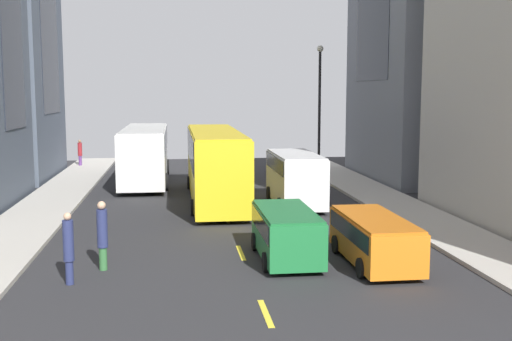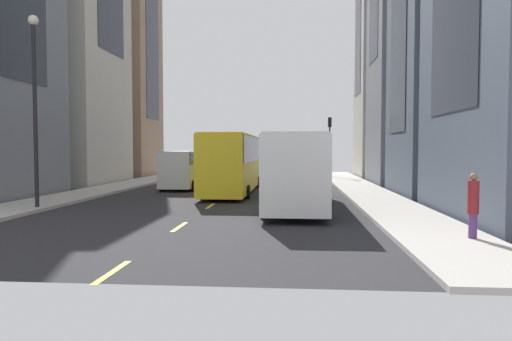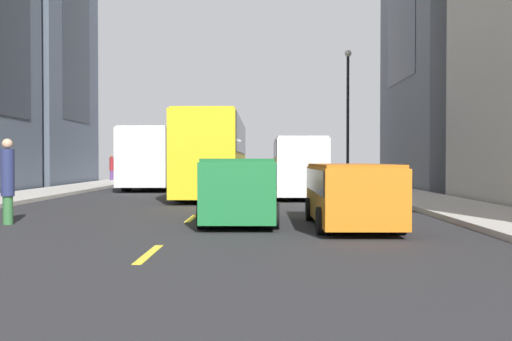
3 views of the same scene
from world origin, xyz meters
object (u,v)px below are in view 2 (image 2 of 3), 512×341
Objects in this scene: car_orange_0 at (205,169)px; pedestrian_crossing_mid at (300,167)px; pedestrian_waiting_curb at (309,167)px; car_green_1 at (233,169)px; pedestrian_walking_far at (473,204)px; city_bus_white at (295,164)px; streetcar_yellow at (234,159)px; traffic_light_near_corner at (330,135)px; delivery_van_white at (183,167)px.

car_orange_0 is 2.18× the size of pedestrian_crossing_mid.
pedestrian_crossing_mid is (0.80, 1.39, 0.04)m from pedestrian_waiting_curb.
pedestrian_walking_far reaches higher than car_green_1.
streetcar_yellow reaches higher than city_bus_white.
streetcar_yellow is 12.94m from pedestrian_crossing_mid.
pedestrian_waiting_curb is 0.38× the size of traffic_light_near_corner.
pedestrian_crossing_mid is at bearing 143.82° from pedestrian_walking_far.
pedestrian_waiting_curb is 0.97× the size of pedestrian_crossing_mid.
streetcar_yellow reaches higher than pedestrian_waiting_curb.
pedestrian_crossing_mid is (-8.07, -10.12, -0.34)m from delivery_van_white.
pedestrian_crossing_mid reaches higher than car_green_1.
car_green_1 is at bearing 161.84° from car_orange_0.
car_orange_0 is (0.57, -10.53, -0.60)m from delivery_van_white.
city_bus_white is at bearing 112.58° from car_orange_0.
city_bus_white is at bearing 106.18° from car_green_1.
car_green_1 is at bearing -73.82° from city_bus_white.
delivery_van_white is 17.69m from traffic_light_near_corner.
pedestrian_waiting_curb is 1.60m from pedestrian_crossing_mid.
traffic_light_near_corner is (-3.28, -22.83, 2.04)m from city_bus_white.
car_orange_0 is at bearing -86.93° from delivery_van_white.
traffic_light_near_corner is at bearing -164.52° from car_orange_0.
city_bus_white is at bearing -116.41° from pedestrian_waiting_curb.
streetcar_yellow is 5.93× the size of pedestrian_waiting_curb.
pedestrian_crossing_mid is at bearing -142.89° from pedestrian_waiting_curb.
streetcar_yellow is 14.51m from pedestrian_waiting_curb.
car_orange_0 is 12.30m from traffic_light_near_corner.
pedestrian_crossing_mid reaches higher than car_orange_0.
delivery_van_white is 2.93× the size of pedestrian_walking_far.
pedestrian_walking_far is 31.32m from traffic_light_near_corner.
streetcar_yellow reaches higher than delivery_van_white.
car_orange_0 is at bearing -67.42° from city_bus_white.
streetcar_yellow is at bearing 151.57° from delivery_van_white.
delivery_van_white is 0.99× the size of traffic_light_near_corner.
streetcar_yellow is 17.82m from pedestrian_walking_far.
city_bus_white is 11.89m from delivery_van_white.
pedestrian_crossing_mid is 0.39× the size of traffic_light_near_corner.
car_orange_0 is 2.88m from car_green_1.
car_green_1 is 5.93m from pedestrian_crossing_mid.
car_green_1 is (5.44, -18.76, -1.02)m from city_bus_white.
city_bus_white is 23.15m from traffic_light_near_corner.
pedestrian_waiting_curb is 4.18m from traffic_light_near_corner.
traffic_light_near_corner reaches higher than pedestrian_walking_far.
streetcar_yellow is at bearing 65.69° from traffic_light_near_corner.
city_bus_white is 19.56m from car_green_1.
traffic_light_near_corner is (-2.02, -2.20, 2.92)m from pedestrian_waiting_curb.
streetcar_yellow is 13.36m from car_orange_0.
streetcar_yellow is 2.25× the size of traffic_light_near_corner.
delivery_van_white is 12.95m from pedestrian_crossing_mid.
pedestrian_waiting_curb reaches higher than car_green_1.
pedestrian_walking_far reaches higher than car_orange_0.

